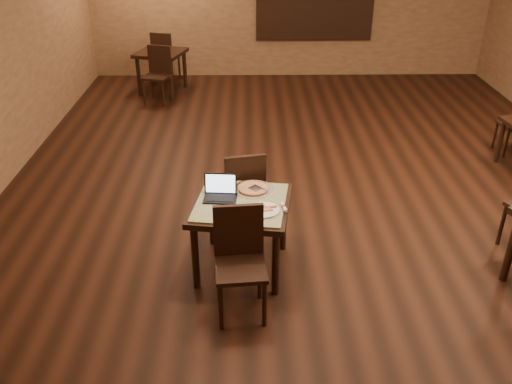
{
  "coord_description": "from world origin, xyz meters",
  "views": [
    {
      "loc": [
        -0.84,
        -6.22,
        3.33
      ],
      "look_at": [
        -0.77,
        -1.7,
        0.85
      ],
      "focal_mm": 38.0,
      "sensor_mm": 36.0,
      "label": 1
    }
  ],
  "objects_px": {
    "chair_main_near": "(240,255)",
    "other_table_b": "(161,58)",
    "other_table_b_chair_near": "(158,71)",
    "tiled_table": "(241,211)",
    "chair_main_far": "(244,189)",
    "other_table_b_chair_far": "(164,54)",
    "pizza_pan": "(253,189)",
    "laptop": "(220,191)"
  },
  "relations": [
    {
      "from": "chair_main_near",
      "to": "chair_main_far",
      "type": "bearing_deg",
      "value": 83.7
    },
    {
      "from": "chair_main_near",
      "to": "chair_main_far",
      "type": "height_order",
      "value": "chair_main_near"
    },
    {
      "from": "other_table_b",
      "to": "other_table_b_chair_near",
      "type": "relative_size",
      "value": 1.02
    },
    {
      "from": "other_table_b_chair_far",
      "to": "other_table_b",
      "type": "bearing_deg",
      "value": 108.11
    },
    {
      "from": "tiled_table",
      "to": "pizza_pan",
      "type": "bearing_deg",
      "value": 72.04
    },
    {
      "from": "other_table_b_chair_far",
      "to": "laptop",
      "type": "bearing_deg",
      "value": 118.48
    },
    {
      "from": "laptop",
      "to": "other_table_b",
      "type": "relative_size",
      "value": 0.32
    },
    {
      "from": "laptop",
      "to": "other_table_b",
      "type": "distance_m",
      "value": 5.74
    },
    {
      "from": "laptop",
      "to": "other_table_b_chair_near",
      "type": "xyz_separation_m",
      "value": [
        -1.34,
        4.99,
        -0.26
      ]
    },
    {
      "from": "pizza_pan",
      "to": "other_table_b",
      "type": "relative_size",
      "value": 0.39
    },
    {
      "from": "chair_main_near",
      "to": "other_table_b",
      "type": "bearing_deg",
      "value": 98.82
    },
    {
      "from": "laptop",
      "to": "other_table_b_chair_far",
      "type": "height_order",
      "value": "other_table_b_chair_far"
    },
    {
      "from": "laptop",
      "to": "chair_main_near",
      "type": "bearing_deg",
      "value": -70.11
    },
    {
      "from": "pizza_pan",
      "to": "other_table_b",
      "type": "xyz_separation_m",
      "value": [
        -1.69,
        5.44,
        -0.13
      ]
    },
    {
      "from": "chair_main_far",
      "to": "other_table_b",
      "type": "distance_m",
      "value": 5.3
    },
    {
      "from": "chair_main_near",
      "to": "laptop",
      "type": "distance_m",
      "value": 0.78
    },
    {
      "from": "other_table_b_chair_near",
      "to": "other_table_b_chair_far",
      "type": "relative_size",
      "value": 1.0
    },
    {
      "from": "chair_main_near",
      "to": "chair_main_far",
      "type": "xyz_separation_m",
      "value": [
        0.03,
        1.22,
        -0.0
      ]
    },
    {
      "from": "pizza_pan",
      "to": "laptop",
      "type": "bearing_deg",
      "value": -156.38
    },
    {
      "from": "tiled_table",
      "to": "chair_main_near",
      "type": "distance_m",
      "value": 0.62
    },
    {
      "from": "chair_main_near",
      "to": "other_table_b",
      "type": "xyz_separation_m",
      "value": [
        -1.56,
        6.29,
        0.07
      ]
    },
    {
      "from": "other_table_b_chair_far",
      "to": "chair_main_far",
      "type": "bearing_deg",
      "value": 121.66
    },
    {
      "from": "tiled_table",
      "to": "chair_main_far",
      "type": "bearing_deg",
      "value": 96.91
    },
    {
      "from": "tiled_table",
      "to": "laptop",
      "type": "xyz_separation_m",
      "value": [
        -0.2,
        0.1,
        0.16
      ]
    },
    {
      "from": "chair_main_far",
      "to": "laptop",
      "type": "height_order",
      "value": "chair_main_far"
    },
    {
      "from": "other_table_b_chair_far",
      "to": "other_table_b_chair_near",
      "type": "bearing_deg",
      "value": 108.11
    },
    {
      "from": "pizza_pan",
      "to": "other_table_b_chair_far",
      "type": "xyz_separation_m",
      "value": [
        -1.71,
        6.02,
        -0.2
      ]
    },
    {
      "from": "laptop",
      "to": "pizza_pan",
      "type": "relative_size",
      "value": 0.83
    },
    {
      "from": "chair_main_far",
      "to": "chair_main_near",
      "type": "bearing_deg",
      "value": 76.99
    },
    {
      "from": "chair_main_near",
      "to": "tiled_table",
      "type": "bearing_deg",
      "value": 84.17
    },
    {
      "from": "pizza_pan",
      "to": "chair_main_near",
      "type": "bearing_deg",
      "value": -98.54
    },
    {
      "from": "other_table_b",
      "to": "chair_main_far",
      "type": "bearing_deg",
      "value": -56.86
    },
    {
      "from": "tiled_table",
      "to": "other_table_b_chair_far",
      "type": "bearing_deg",
      "value": 112.84
    },
    {
      "from": "chair_main_far",
      "to": "other_table_b",
      "type": "height_order",
      "value": "chair_main_far"
    },
    {
      "from": "chair_main_far",
      "to": "pizza_pan",
      "type": "bearing_deg",
      "value": 93.47
    },
    {
      "from": "pizza_pan",
      "to": "tiled_table",
      "type": "bearing_deg",
      "value": -116.57
    },
    {
      "from": "chair_main_near",
      "to": "pizza_pan",
      "type": "xyz_separation_m",
      "value": [
        0.13,
        0.85,
        0.19
      ]
    },
    {
      "from": "laptop",
      "to": "pizza_pan",
      "type": "xyz_separation_m",
      "value": [
        0.32,
        0.14,
        -0.05
      ]
    },
    {
      "from": "tiled_table",
      "to": "chair_main_far",
      "type": "height_order",
      "value": "chair_main_far"
    },
    {
      "from": "chair_main_near",
      "to": "other_table_b_chair_near",
      "type": "height_order",
      "value": "chair_main_near"
    },
    {
      "from": "chair_main_far",
      "to": "other_table_b_chair_near",
      "type": "bearing_deg",
      "value": -82.59
    },
    {
      "from": "chair_main_near",
      "to": "other_table_b",
      "type": "distance_m",
      "value": 6.48
    }
  ]
}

